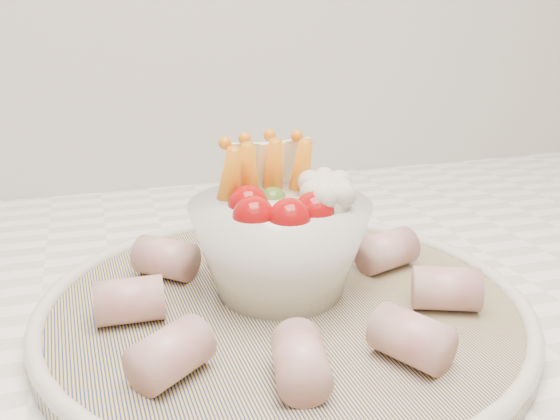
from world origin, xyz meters
name	(u,v)px	position (x,y,z in m)	size (l,w,h in m)	color
serving_platter	(284,306)	(0.18, 1.38, 0.93)	(0.38, 0.38, 0.02)	navy
veggie_bowl	(281,239)	(0.18, 1.40, 0.98)	(0.14, 0.14, 0.11)	silver
cured_meat_rolls	(284,282)	(0.18, 1.38, 0.95)	(0.27, 0.27, 0.03)	#B35257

